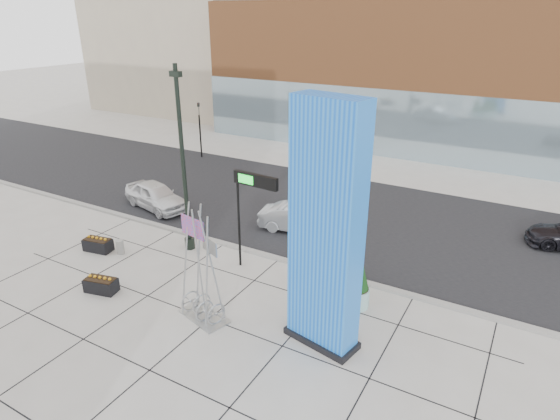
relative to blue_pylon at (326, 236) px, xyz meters
The scene contains 18 objects.
ground 6.35m from the blue_pylon, behind, with size 160.00×160.00×0.00m, color #9E9991.
street_asphalt 11.93m from the blue_pylon, 116.32° to the left, with size 80.00×12.00×0.02m, color black.
curb_edge 7.53m from the blue_pylon, 140.60° to the left, with size 80.00×0.30×0.12m, color gray.
tower_podium 27.44m from the blue_pylon, 98.39° to the left, with size 34.00×10.00×11.00m, color #A05A2E.
tower_glass_front 22.70m from the blue_pylon, 100.16° to the left, with size 34.00×0.60×5.00m, color #8CA5B2.
blue_pylon is the anchor object (origin of this frame).
lamp_post 8.71m from the blue_pylon, 159.45° to the left, with size 0.53×0.46×8.28m.
public_art_sculpture 5.14m from the blue_pylon, 168.03° to the right, with size 2.11×1.45×4.35m.
concrete_bollard 11.18m from the blue_pylon, behind, with size 0.34×0.34×0.67m, color gray.
overhead_street_sign 5.35m from the blue_pylon, 147.08° to the left, with size 2.04×0.31×4.32m.
round_planter_east 3.98m from the blue_pylon, 97.62° to the left, with size 1.09×1.09×2.73m.
round_planter_mid 3.65m from the blue_pylon, 85.36° to the left, with size 1.06×1.06×2.66m.
round_planter_west 4.76m from the blue_pylon, 107.91° to the left, with size 0.99×0.99×2.47m.
box_planter_north 12.23m from the blue_pylon, behind, with size 1.38×0.86×0.71m.
box_planter_south 9.63m from the blue_pylon, behind, with size 1.36×0.90×0.69m.
car_white_west 14.53m from the blue_pylon, 155.38° to the left, with size 1.73×4.31×1.47m, color white.
car_silver_mid 9.15m from the blue_pylon, 122.35° to the left, with size 1.40×4.03×1.33m, color #9B9EA2.
traffic_signal 22.80m from the blue_pylon, 138.37° to the left, with size 0.15×0.18×4.10m.
Camera 1 is at (10.06, -11.84, 10.15)m, focal length 30.00 mm.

